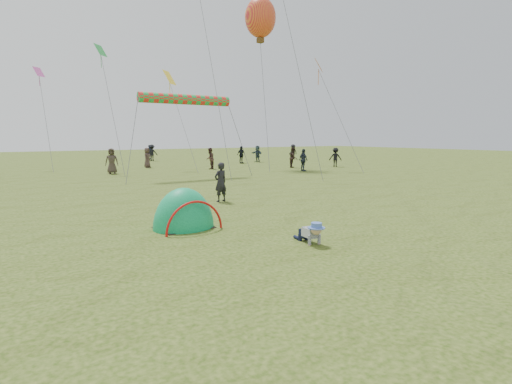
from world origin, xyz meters
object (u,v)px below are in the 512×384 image
crawling_toddler (311,232)px  balloon_kite (260,20)px  standing_adult (221,182)px  popup_tent (184,228)px

crawling_toddler → balloon_kite: balloon_kite is taller
standing_adult → balloon_kite: (11.94, 14.91, 11.45)m
standing_adult → balloon_kite: bearing=-140.2°
crawling_toddler → popup_tent: (-1.96, 3.34, -0.29)m
balloon_kite → standing_adult: bearing=-128.7°
popup_tent → balloon_kite: size_ratio=0.65×
standing_adult → popup_tent: bearing=37.1°
popup_tent → standing_adult: bearing=44.3°
popup_tent → standing_adult: (3.12, 3.52, 0.80)m
balloon_kite → popup_tent: bearing=-129.3°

